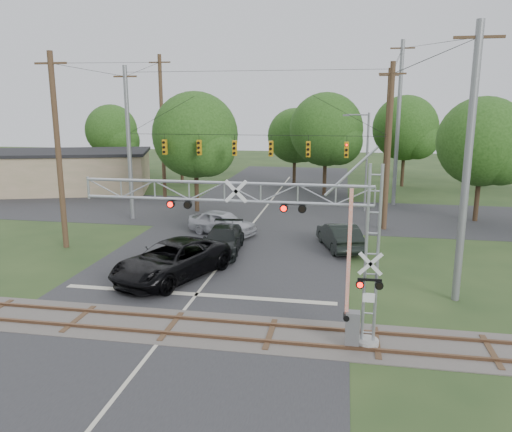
% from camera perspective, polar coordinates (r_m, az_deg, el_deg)
% --- Properties ---
extents(ground, '(160.00, 160.00, 0.00)m').
position_cam_1_polar(ground, '(18.98, -11.77, -14.86)').
color(ground, '#243A1A').
rests_on(ground, ground).
extents(road_main, '(14.00, 90.00, 0.02)m').
position_cam_1_polar(road_main, '(27.77, -4.13, -5.61)').
color(road_main, '#2B2B2E').
rests_on(road_main, ground).
extents(road_cross, '(90.00, 12.00, 0.02)m').
position_cam_1_polar(road_cross, '(41.02, 0.65, 0.40)').
color(road_cross, '#2B2B2E').
rests_on(road_cross, ground).
extents(railroad_track, '(90.00, 3.20, 0.17)m').
position_cam_1_polar(railroad_track, '(20.64, -9.69, -12.33)').
color(railroad_track, '#514C46').
rests_on(railroad_track, ground).
extents(crossing_gantry, '(11.09, 0.86, 6.72)m').
position_cam_1_polar(crossing_gantry, '(17.90, 2.86, -1.82)').
color(crossing_gantry, '#989893').
rests_on(crossing_gantry, ground).
extents(traffic_signal_span, '(19.34, 0.36, 11.50)m').
position_cam_1_polar(traffic_signal_span, '(36.12, 1.05, 7.92)').
color(traffic_signal_span, gray).
rests_on(traffic_signal_span, ground).
extents(pickup_black, '(5.52, 7.51, 1.90)m').
position_cam_1_polar(pickup_black, '(25.77, -9.61, -5.02)').
color(pickup_black, black).
rests_on(pickup_black, ground).
extents(car_dark, '(2.56, 5.47, 1.54)m').
position_cam_1_polar(car_dark, '(29.88, -3.83, -2.76)').
color(car_dark, black).
rests_on(car_dark, ground).
extents(sedan_silver, '(5.20, 3.42, 1.64)m').
position_cam_1_polar(sedan_silver, '(34.10, -3.86, -0.74)').
color(sedan_silver, '#A6A8AE').
rests_on(sedan_silver, ground).
extents(suv_dark, '(3.12, 5.23, 1.63)m').
position_cam_1_polar(suv_dark, '(31.02, 9.51, -2.25)').
color(suv_dark, black).
rests_on(suv_dark, ground).
extents(commercial_building, '(19.47, 13.82, 4.11)m').
position_cam_1_polar(commercial_building, '(54.93, -21.46, 4.81)').
color(commercial_building, '#8E845E').
rests_on(commercial_building, ground).
extents(streetlight, '(2.15, 0.22, 8.07)m').
position_cam_1_polar(streetlight, '(41.87, 12.34, 6.60)').
color(streetlight, gray).
rests_on(streetlight, ground).
extents(utility_poles, '(24.09, 28.91, 13.96)m').
position_cam_1_polar(utility_poles, '(38.66, 4.38, 9.23)').
color(utility_poles, '#493022').
rests_on(utility_poles, ground).
extents(treeline, '(49.25, 24.95, 9.87)m').
position_cam_1_polar(treeline, '(50.68, 5.87, 9.40)').
color(treeline, '#362718').
rests_on(treeline, ground).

